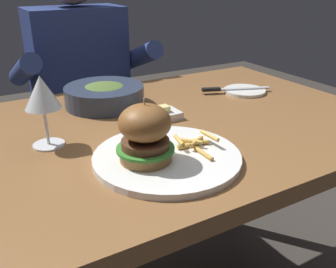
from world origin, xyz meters
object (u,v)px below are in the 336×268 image
at_px(butter_dish, 163,115).
at_px(diner_person, 83,111).
at_px(burger_sandwich, 145,133).
at_px(bread_plate, 245,91).
at_px(table_knife, 230,89).
at_px(soup_bowl, 105,95).
at_px(wine_glass, 42,95).
at_px(main_plate, 167,157).

relative_size(butter_dish, diner_person, 0.07).
distance_m(burger_sandwich, bread_plate, 0.59).
height_order(bread_plate, butter_dish, butter_dish).
bearing_deg(burger_sandwich, bread_plate, 29.50).
height_order(table_knife, soup_bowl, soup_bowl).
bearing_deg(wine_glass, burger_sandwich, -53.55).
relative_size(wine_glass, soup_bowl, 0.70).
distance_m(soup_bowl, diner_person, 0.51).
bearing_deg(diner_person, table_knife, -59.32).
relative_size(burger_sandwich, diner_person, 0.11).
xyz_separation_m(burger_sandwich, soup_bowl, (0.07, 0.40, -0.04)).
distance_m(table_knife, diner_person, 0.66).
relative_size(burger_sandwich, soup_bowl, 0.57).
relative_size(burger_sandwich, butter_dish, 1.51).
xyz_separation_m(burger_sandwich, wine_glass, (-0.15, 0.20, 0.05)).
bearing_deg(bread_plate, butter_dish, -167.97).
relative_size(wine_glass, table_knife, 0.75).
xyz_separation_m(table_knife, soup_bowl, (-0.39, 0.09, 0.02)).
height_order(main_plate, burger_sandwich, burger_sandwich).
height_order(butter_dish, diner_person, diner_person).
height_order(bread_plate, soup_bowl, soup_bowl).
relative_size(burger_sandwich, wine_glass, 0.81).
height_order(burger_sandwich, diner_person, diner_person).
xyz_separation_m(table_knife, butter_dish, (-0.30, -0.09, -0.00)).
relative_size(main_plate, table_knife, 1.44).
height_order(wine_glass, soup_bowl, wine_glass).
relative_size(bread_plate, table_knife, 0.62).
distance_m(bread_plate, diner_person, 0.70).
distance_m(main_plate, table_knife, 0.51).
height_order(wine_glass, table_knife, wine_glass).
bearing_deg(wine_glass, main_plate, -45.34).
bearing_deg(bread_plate, burger_sandwich, -150.50).
bearing_deg(bread_plate, table_knife, 158.56).
bearing_deg(diner_person, bread_plate, -56.66).
distance_m(butter_dish, soup_bowl, 0.21).
bearing_deg(wine_glass, bread_plate, 7.79).
distance_m(burger_sandwich, butter_dish, 0.27).
distance_m(table_knife, butter_dish, 0.31).
bearing_deg(diner_person, wine_glass, -113.23).
bearing_deg(table_knife, burger_sandwich, -146.38).
xyz_separation_m(main_plate, butter_dish, (0.11, 0.21, 0.00)).
bearing_deg(table_knife, diner_person, 120.68).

